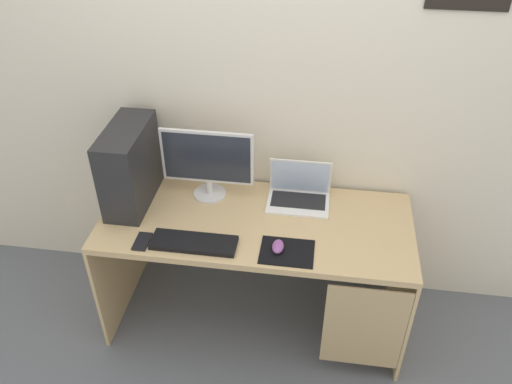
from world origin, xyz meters
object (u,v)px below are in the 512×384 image
at_px(pc_tower, 130,166).
at_px(keyboard, 194,243).
at_px(laptop, 299,193).
at_px(mouse_left, 278,246).
at_px(monitor, 207,162).
at_px(cell_phone, 142,241).

xyz_separation_m(pc_tower, keyboard, (0.40, -0.31, -0.21)).
distance_m(laptop, keyboard, 0.64).
bearing_deg(mouse_left, monitor, 137.44).
distance_m(monitor, mouse_left, 0.60).
bearing_deg(pc_tower, monitor, 13.34).
bearing_deg(pc_tower, keyboard, -37.77).
bearing_deg(monitor, cell_phone, -119.94).
bearing_deg(cell_phone, keyboard, 4.43).
xyz_separation_m(monitor, keyboard, (0.01, -0.41, -0.20)).
xyz_separation_m(pc_tower, cell_phone, (0.15, -0.33, -0.21)).
distance_m(pc_tower, monitor, 0.40).
xyz_separation_m(pc_tower, laptop, (0.88, 0.12, -0.17)).
height_order(pc_tower, keyboard, pc_tower).
distance_m(keyboard, mouse_left, 0.41).
distance_m(laptop, mouse_left, 0.42).
bearing_deg(monitor, keyboard, -88.41).
bearing_deg(laptop, mouse_left, -99.40).
height_order(monitor, keyboard, monitor).
xyz_separation_m(monitor, cell_phone, (-0.25, -0.43, -0.21)).
distance_m(pc_tower, keyboard, 0.55).
distance_m(monitor, laptop, 0.52).
bearing_deg(keyboard, laptop, 42.00).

